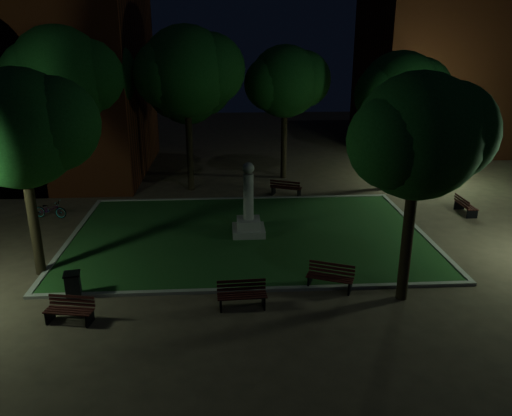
{
  "coord_description": "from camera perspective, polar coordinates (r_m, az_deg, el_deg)",
  "views": [
    {
      "loc": [
        -0.95,
        -18.24,
        8.19
      ],
      "look_at": [
        0.26,
        1.0,
        1.61
      ],
      "focal_mm": 35.0,
      "sensor_mm": 36.0,
      "label": 1
    }
  ],
  "objects": [
    {
      "name": "bench_near_right",
      "position": [
        17.44,
        8.49,
        -7.86
      ],
      "size": [
        1.68,
        1.13,
        0.87
      ],
      "rotation": [
        0.0,
        0.0,
        -0.4
      ],
      "color": "black",
      "rests_on": "ground"
    },
    {
      "name": "bench_right_side",
      "position": [
        26.46,
        22.76,
        0.22
      ],
      "size": [
        0.55,
        1.55,
        0.85
      ],
      "rotation": [
        0.0,
        0.0,
        1.57
      ],
      "color": "black",
      "rests_on": "ground"
    },
    {
      "name": "lawn_kerb",
      "position": [
        21.84,
        -0.85,
        -3.0
      ],
      "size": [
        15.4,
        10.4,
        0.12
      ],
      "color": "slate",
      "rests_on": "ground"
    },
    {
      "name": "tree_ne",
      "position": [
        28.9,
        16.3,
        12.54
      ],
      "size": [
        5.46,
        4.46,
        7.61
      ],
      "color": "black",
      "rests_on": "ground"
    },
    {
      "name": "bench_west_near",
      "position": [
        16.39,
        -20.49,
        -10.93
      ],
      "size": [
        1.53,
        0.77,
        0.8
      ],
      "rotation": [
        0.0,
        0.0,
        -0.19
      ],
      "color": "black",
      "rests_on": "ground"
    },
    {
      "name": "tree_west",
      "position": [
        18.53,
        -25.18,
        8.19
      ],
      "size": [
        4.97,
        4.06,
        7.36
      ],
      "color": "black",
      "rests_on": "ground"
    },
    {
      "name": "tree_north_wl",
      "position": [
        27.5,
        -7.74,
        15.17
      ],
      "size": [
        5.92,
        4.83,
        8.92
      ],
      "color": "black",
      "rests_on": "ground"
    },
    {
      "name": "bench_near_left",
      "position": [
        16.16,
        -1.62,
        -9.95
      ],
      "size": [
        1.6,
        0.63,
        0.86
      ],
      "rotation": [
        0.0,
        0.0,
        0.05
      ],
      "color": "black",
      "rests_on": "ground"
    },
    {
      "name": "tree_north_er",
      "position": [
        29.98,
        3.53,
        14.22
      ],
      "size": [
        5.12,
        4.18,
        7.88
      ],
      "color": "black",
      "rests_on": "ground"
    },
    {
      "name": "tree_nw",
      "position": [
        28.55,
        -20.68,
        13.87
      ],
      "size": [
        6.88,
        5.62,
        9.1
      ],
      "color": "black",
      "rests_on": "ground"
    },
    {
      "name": "bench_far_side",
      "position": [
        27.19,
        3.44,
        2.24
      ],
      "size": [
        1.75,
        1.19,
        0.91
      ],
      "rotation": [
        0.0,
        0.0,
        2.73
      ],
      "color": "black",
      "rests_on": "ground"
    },
    {
      "name": "lamppost_nw",
      "position": [
        30.3,
        -22.88,
        8.03
      ],
      "size": [
        1.18,
        0.28,
        4.7
      ],
      "color": "black",
      "rests_on": "ground"
    },
    {
      "name": "lawn",
      "position": [
        21.84,
        -0.85,
        -3.05
      ],
      "size": [
        15.0,
        10.0,
        0.08
      ],
      "primitive_type": "cube",
      "color": "#1E451B",
      "rests_on": "ground"
    },
    {
      "name": "tree_far_north",
      "position": [
        31.07,
        -7.65,
        13.16
      ],
      "size": [
        4.97,
        4.06,
        7.23
      ],
      "color": "black",
      "rests_on": "ground"
    },
    {
      "name": "trash_bin",
      "position": [
        17.73,
        -20.18,
        -8.27
      ],
      "size": [
        0.61,
        0.61,
        0.9
      ],
      "color": "black",
      "rests_on": "ground"
    },
    {
      "name": "ground",
      "position": [
        20.02,
        -0.57,
        -5.29
      ],
      "size": [
        80.0,
        80.0,
        0.0
      ],
      "primitive_type": "plane",
      "color": "#4C3D2D"
    },
    {
      "name": "monument",
      "position": [
        21.52,
        -0.86,
        -0.79
      ],
      "size": [
        1.4,
        1.4,
        3.2
      ],
      "color": "gray",
      "rests_on": "lawn"
    },
    {
      "name": "tree_se",
      "position": [
        15.76,
        18.34,
        7.75
      ],
      "size": [
        4.71,
        3.85,
        7.35
      ],
      "color": "black",
      "rests_on": "ground"
    },
    {
      "name": "bicycle",
      "position": [
        25.81,
        -22.48,
        -0.14
      ],
      "size": [
        1.68,
        0.83,
        0.85
      ],
      "primitive_type": "imported",
      "rotation": [
        0.0,
        0.0,
        1.4
      ],
      "color": "black",
      "rests_on": "ground"
    },
    {
      "name": "building_far",
      "position": [
        42.73,
        23.51,
        14.43
      ],
      "size": [
        16.0,
        10.0,
        12.0
      ],
      "primitive_type": "cube",
      "color": "#522210",
      "rests_on": "ground"
    },
    {
      "name": "lamppost_ne",
      "position": [
        31.01,
        19.92,
        7.84
      ],
      "size": [
        1.18,
        0.28,
        4.03
      ],
      "color": "black",
      "rests_on": "ground"
    }
  ]
}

